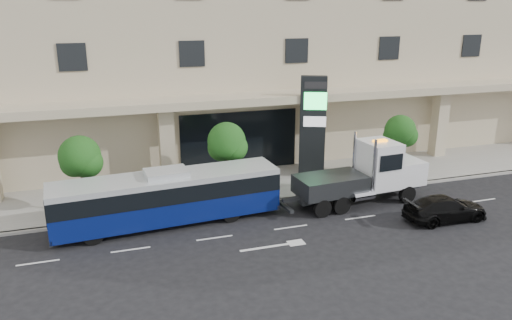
{
  "coord_description": "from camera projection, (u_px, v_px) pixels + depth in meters",
  "views": [
    {
      "loc": [
        -8.85,
        -23.18,
        10.87
      ],
      "look_at": [
        -0.74,
        2.0,
        2.65
      ],
      "focal_mm": 35.0,
      "sensor_mm": 36.0,
      "label": 1
    }
  ],
  "objects": [
    {
      "name": "tow_truck",
      "position": [
        366.0,
        175.0,
        28.31
      ],
      "size": [
        8.81,
        2.68,
        4.0
      ],
      "rotation": [
        0.0,
        0.0,
        0.07
      ],
      "color": "#2D3033",
      "rests_on": "ground"
    },
    {
      "name": "black_sedan",
      "position": [
        445.0,
        208.0,
        26.21
      ],
      "size": [
        4.58,
        1.93,
        1.32
      ],
      "primitive_type": "imported",
      "rotation": [
        0.0,
        0.0,
        1.55
      ],
      "color": "black",
      "rests_on": "ground"
    },
    {
      "name": "sidewalk",
      "position": [
        253.0,
        184.0,
        31.4
      ],
      "size": [
        120.0,
        6.0,
        0.15
      ],
      "primitive_type": "cube",
      "color": "gray",
      "rests_on": "ground"
    },
    {
      "name": "convention_center",
      "position": [
        211.0,
        18.0,
        37.94
      ],
      "size": [
        60.0,
        17.6,
        20.0
      ],
      "color": "#BAAD8B",
      "rests_on": "ground"
    },
    {
      "name": "tree_right",
      "position": [
        400.0,
        133.0,
        32.03
      ],
      "size": [
        2.1,
        2.0,
        4.04
      ],
      "color": "#422B19",
      "rests_on": "sidewalk"
    },
    {
      "name": "ground",
      "position": [
        280.0,
        216.0,
        26.88
      ],
      "size": [
        120.0,
        120.0,
        0.0
      ],
      "primitive_type": "plane",
      "color": "black",
      "rests_on": "ground"
    },
    {
      "name": "tree_left",
      "position": [
        80.0,
        159.0,
        26.3
      ],
      "size": [
        2.27,
        2.2,
        4.22
      ],
      "color": "#422B19",
      "rests_on": "sidewalk"
    },
    {
      "name": "city_bus",
      "position": [
        168.0,
        197.0,
        25.54
      ],
      "size": [
        11.72,
        3.27,
        2.93
      ],
      "rotation": [
        0.0,
        0.0,
        0.07
      ],
      "color": "black",
      "rests_on": "ground"
    },
    {
      "name": "signage_pylon",
      "position": [
        313.0,
        127.0,
        31.81
      ],
      "size": [
        1.72,
        1.15,
        6.54
      ],
      "rotation": [
        0.0,
        0.0,
        -0.38
      ],
      "color": "black",
      "rests_on": "sidewalk"
    },
    {
      "name": "tree_mid",
      "position": [
        227.0,
        144.0,
        28.6
      ],
      "size": [
        2.28,
        2.2,
        4.38
      ],
      "color": "#422B19",
      "rests_on": "sidewalk"
    },
    {
      "name": "curb",
      "position": [
        268.0,
        202.0,
        28.68
      ],
      "size": [
        120.0,
        0.3,
        0.15
      ],
      "primitive_type": "cube",
      "color": "gray",
      "rests_on": "ground"
    }
  ]
}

